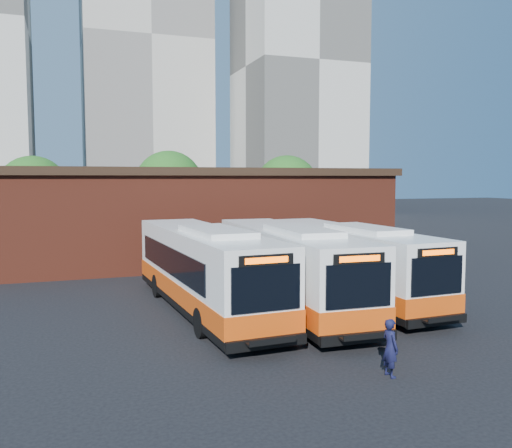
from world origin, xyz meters
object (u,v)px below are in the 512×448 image
object	(u,v)px
bus_midwest	(205,272)
bus_east	(347,265)
bus_mideast	(288,270)
transit_worker	(390,348)

from	to	relation	value
bus_midwest	bus_east	size ratio (longest dim) A/B	1.04
bus_midwest	bus_mideast	world-z (taller)	bus_midwest
bus_mideast	bus_east	distance (m)	3.46
bus_midwest	bus_mideast	size ratio (longest dim) A/B	1.01
bus_midwest	bus_mideast	bearing A→B (deg)	-12.05
transit_worker	bus_mideast	bearing A→B (deg)	-5.63
bus_east	transit_worker	world-z (taller)	bus_east
bus_midwest	bus_east	xyz separation A→B (m)	(7.03, 0.22, -0.07)
bus_mideast	bus_east	size ratio (longest dim) A/B	1.03
bus_east	transit_worker	size ratio (longest dim) A/B	7.80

